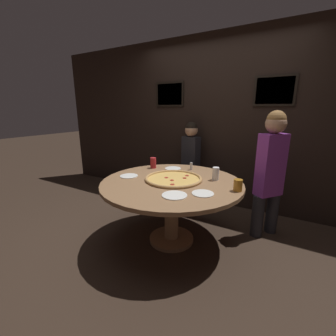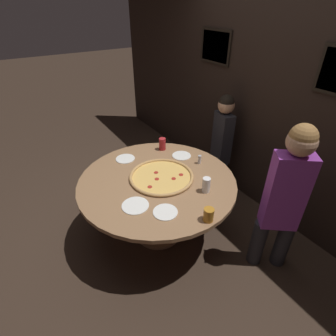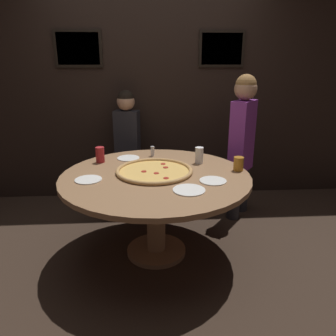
# 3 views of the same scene
# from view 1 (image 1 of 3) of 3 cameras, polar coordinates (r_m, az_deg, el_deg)

# --- Properties ---
(ground_plane) EXTENTS (24.00, 24.00, 0.00)m
(ground_plane) POSITION_cam_1_polar(r_m,az_deg,el_deg) (2.82, 0.87, -17.76)
(ground_plane) COLOR #38281E
(back_wall) EXTENTS (6.40, 0.08, 2.60)m
(back_wall) POSITION_cam_1_polar(r_m,az_deg,el_deg) (3.65, 11.91, 11.17)
(back_wall) COLOR black
(back_wall) RESTS_ON ground_plane
(dining_table) EXTENTS (1.56, 1.56, 0.74)m
(dining_table) POSITION_cam_1_polar(r_m,az_deg,el_deg) (2.55, 0.92, -6.18)
(dining_table) COLOR #936B47
(dining_table) RESTS_ON ground_plane
(giant_pizza) EXTENTS (0.65, 0.65, 0.03)m
(giant_pizza) POSITION_cam_1_polar(r_m,az_deg,el_deg) (2.55, 1.39, -2.69)
(giant_pizza) COLOR #EAB75B
(giant_pizza) RESTS_ON dining_table
(drink_cup_far_right) EXTENTS (0.09, 0.09, 0.12)m
(drink_cup_far_right) POSITION_cam_1_polar(r_m,az_deg,el_deg) (2.30, 17.33, -4.21)
(drink_cup_far_right) COLOR #BC7A23
(drink_cup_far_right) RESTS_ON dining_table
(drink_cup_near_left) EXTENTS (0.07, 0.07, 0.15)m
(drink_cup_near_left) POSITION_cam_1_polar(r_m,az_deg,el_deg) (2.57, 12.01, -1.44)
(drink_cup_near_left) COLOR white
(drink_cup_near_left) RESTS_ON dining_table
(drink_cup_front_edge) EXTENTS (0.08, 0.08, 0.14)m
(drink_cup_front_edge) POSITION_cam_1_polar(r_m,az_deg,el_deg) (3.04, -3.78, 1.31)
(drink_cup_front_edge) COLOR #B22328
(drink_cup_front_edge) RESTS_ON dining_table
(white_plate_right_side) EXTENTS (0.21, 0.21, 0.01)m
(white_plate_right_side) POSITION_cam_1_polar(r_m,az_deg,el_deg) (2.17, 8.83, -6.40)
(white_plate_right_side) COLOR white
(white_plate_right_side) RESTS_ON dining_table
(white_plate_far_back) EXTENTS (0.21, 0.21, 0.01)m
(white_plate_far_back) POSITION_cam_1_polar(r_m,az_deg,el_deg) (3.01, 1.27, -0.10)
(white_plate_far_back) COLOR white
(white_plate_far_back) RESTS_ON dining_table
(white_plate_near_front) EXTENTS (0.21, 0.21, 0.01)m
(white_plate_near_front) POSITION_cam_1_polar(r_m,az_deg,el_deg) (2.72, -9.90, -2.00)
(white_plate_near_front) COLOR white
(white_plate_near_front) RESTS_ON dining_table
(white_plate_beside_cup) EXTENTS (0.24, 0.24, 0.01)m
(white_plate_beside_cup) POSITION_cam_1_polar(r_m,az_deg,el_deg) (2.10, 1.66, -6.92)
(white_plate_beside_cup) COLOR white
(white_plate_beside_cup) RESTS_ON dining_table
(condiment_shaker) EXTENTS (0.04, 0.04, 0.10)m
(condiment_shaker) POSITION_cam_1_polar(r_m,az_deg,el_deg) (2.96, 5.90, 0.45)
(condiment_shaker) COLOR silver
(condiment_shaker) RESTS_ON dining_table
(diner_side_right) EXTENTS (0.35, 0.21, 1.32)m
(diner_side_right) POSITION_cam_1_polar(r_m,az_deg,el_deg) (3.60, 5.77, 2.42)
(diner_side_right) COLOR #232328
(diner_side_right) RESTS_ON ground_plane
(diner_side_left) EXTENTS (0.34, 0.38, 1.51)m
(diner_side_left) POSITION_cam_1_polar(r_m,az_deg,el_deg) (2.87, 24.59, 0.05)
(diner_side_left) COLOR #232328
(diner_side_left) RESTS_ON ground_plane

